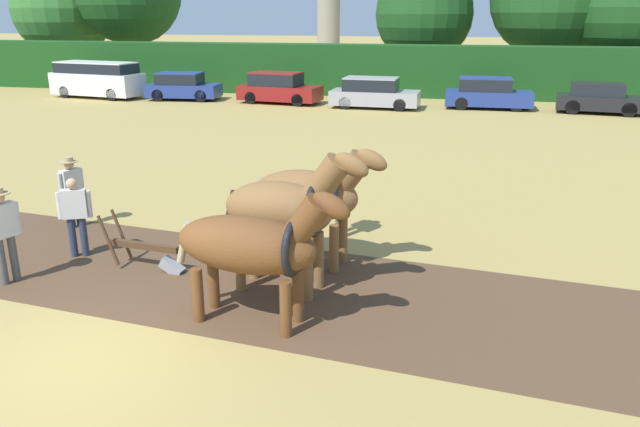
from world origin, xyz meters
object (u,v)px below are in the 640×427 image
draft_horse_lead_right (285,209)px  parked_car_center (374,93)px  parked_van (97,79)px  draft_horse_lead_left (253,245)px  parked_car_right (599,99)px  tree_center_right (628,7)px  farmer_beside_team (342,194)px  parked_car_left (183,87)px  parked_car_center_right (487,94)px  plow (151,253)px  farmer_onlooker_left (3,227)px  draft_horse_trail_left (311,195)px  tree_far_left (62,8)px  parked_car_center_left (279,89)px  farmer_onlooker_right (72,187)px  tree_center_left (424,14)px  farmer_at_plow (75,212)px

draft_horse_lead_right → parked_car_center: (-1.36, 21.77, -0.75)m
parked_van → parked_car_center: bearing=7.0°
draft_horse_lead_left → parked_car_right: size_ratio=0.71×
draft_horse_lead_right → parked_car_center: 21.83m
tree_center_right → farmer_beside_team: 30.77m
parked_car_left → parked_car_center_right: (16.19, 0.15, 0.02)m
plow → farmer_onlooker_left: size_ratio=0.95×
draft_horse_trail_left → plow: size_ratio=1.63×
draft_horse_lead_left → draft_horse_trail_left: 2.55m
tree_far_left → tree_center_right: (37.90, -2.00, 0.01)m
farmer_beside_team → parked_car_center: 18.91m
farmer_beside_team → parked_car_center_left: bearing=65.2°
plow → parked_car_center: 21.49m
tree_center_right → farmer_beside_team: size_ratio=5.04×
farmer_onlooker_right → draft_horse_lead_right: bearing=-1.6°
parked_van → draft_horse_lead_left: bearing=-45.0°
parked_car_center_left → parked_car_left: bearing=-173.5°
tree_center_left → tree_center_right: (11.70, -1.16, 0.38)m
parked_car_center → parked_car_right: 10.71m
plow → tree_center_left: bearing=91.5°
farmer_onlooker_right → parked_car_center_right: farmer_onlooker_right is taller
tree_far_left → farmer_beside_team: tree_far_left is taller
farmer_beside_team → parked_car_right: bearing=21.0°
parked_van → farmer_beside_team: bearing=-38.6°
tree_center_right → draft_horse_lead_right: bearing=-111.1°
tree_center_right → draft_horse_trail_left: (-11.90, -29.90, -3.50)m
tree_far_left → farmer_beside_team: 40.25m
farmer_onlooker_left → draft_horse_lead_right: bearing=29.6°
tree_center_left → farmer_at_plow: (-4.77, -31.67, -3.57)m
plow → parked_van: parked_van is taller
parked_car_center → draft_horse_trail_left: bearing=-83.4°
tree_center_left → farmer_onlooker_left: bearing=-99.0°
draft_horse_lead_right → parked_van: (-17.06, 22.47, -0.46)m
draft_horse_lead_right → parked_car_center: bearing=100.5°
farmer_at_plow → farmer_onlooker_right: size_ratio=0.99×
farmer_beside_team → farmer_onlooker_right: (-5.96, -0.71, -0.01)m
draft_horse_lead_left → farmer_at_plow: (-4.26, 1.91, -0.37)m
tree_far_left → parked_car_center_right: size_ratio=2.01×
farmer_beside_team → parked_car_center_left: size_ratio=0.36×
draft_horse_trail_left → farmer_onlooker_right: (-5.67, 0.98, -0.44)m
tree_center_left → draft_horse_lead_right: bearing=-90.6°
farmer_onlooker_right → parked_car_left: size_ratio=0.40×
farmer_onlooker_left → parked_car_left: bearing=127.8°
draft_horse_lead_right → draft_horse_trail_left: bearing=90.3°
farmer_at_plow → parked_car_center_left: size_ratio=0.35×
draft_horse_trail_left → parked_car_center_left: 22.20m
tree_center_left → farmer_at_plow: bearing=-98.6°
plow → draft_horse_trail_left: bearing=25.0°
draft_horse_lead_right → parked_car_center_right: 23.13m
tree_center_left → draft_horse_lead_left: tree_center_left is taller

